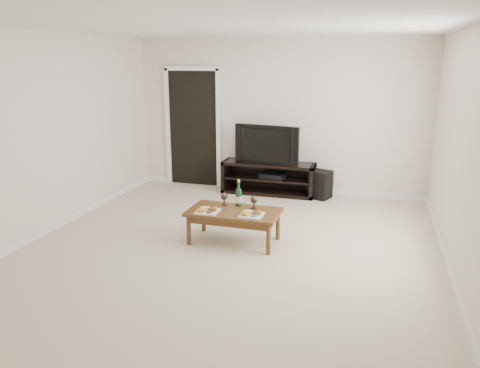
% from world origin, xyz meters
% --- Properties ---
extents(floor, '(5.50, 5.50, 0.00)m').
position_xyz_m(floor, '(0.00, 0.00, 0.00)').
color(floor, beige).
rests_on(floor, ground).
extents(back_wall, '(5.00, 0.04, 2.60)m').
position_xyz_m(back_wall, '(0.00, 2.77, 1.30)').
color(back_wall, silver).
rests_on(back_wall, ground).
extents(ceiling, '(5.00, 5.50, 0.04)m').
position_xyz_m(ceiling, '(0.00, 0.00, 2.62)').
color(ceiling, white).
rests_on(ceiling, back_wall).
extents(doorway, '(0.90, 0.02, 2.05)m').
position_xyz_m(doorway, '(-1.55, 2.73, 1.02)').
color(doorway, black).
rests_on(doorway, ground).
extents(media_console, '(1.58, 0.45, 0.55)m').
position_xyz_m(media_console, '(-0.09, 2.50, 0.28)').
color(media_console, black).
rests_on(media_console, ground).
extents(television, '(1.14, 0.33, 0.65)m').
position_xyz_m(television, '(-0.09, 2.50, 0.88)').
color(television, black).
rests_on(television, media_console).
extents(av_receiver, '(0.44, 0.36, 0.08)m').
position_xyz_m(av_receiver, '(-0.01, 2.48, 0.33)').
color(av_receiver, black).
rests_on(av_receiver, media_console).
extents(subwoofer, '(0.40, 0.40, 0.47)m').
position_xyz_m(subwoofer, '(0.80, 2.47, 0.23)').
color(subwoofer, black).
rests_on(subwoofer, ground).
extents(coffee_table, '(1.15, 0.64, 0.42)m').
position_xyz_m(coffee_table, '(-0.02, 0.23, 0.21)').
color(coffee_table, brown).
rests_on(coffee_table, ground).
extents(plate_left, '(0.27, 0.27, 0.07)m').
position_xyz_m(plate_left, '(-0.31, 0.08, 0.45)').
color(plate_left, white).
rests_on(plate_left, coffee_table).
extents(plate_right, '(0.27, 0.27, 0.07)m').
position_xyz_m(plate_right, '(0.25, 0.09, 0.45)').
color(plate_right, white).
rests_on(plate_right, coffee_table).
extents(wine_bottle, '(0.07, 0.07, 0.35)m').
position_xyz_m(wine_bottle, '(-0.01, 0.42, 0.59)').
color(wine_bottle, '#0F3718').
rests_on(wine_bottle, coffee_table).
extents(goblet_left, '(0.09, 0.09, 0.17)m').
position_xyz_m(goblet_left, '(-0.20, 0.41, 0.51)').
color(goblet_left, '#3C3121').
rests_on(goblet_left, coffee_table).
extents(goblet_right, '(0.09, 0.09, 0.17)m').
position_xyz_m(goblet_right, '(0.20, 0.37, 0.51)').
color(goblet_right, '#3C3121').
rests_on(goblet_right, coffee_table).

